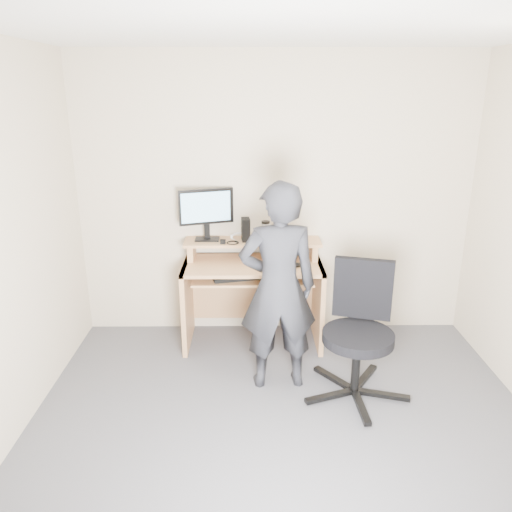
{
  "coord_description": "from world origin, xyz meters",
  "views": [
    {
      "loc": [
        -0.21,
        -2.61,
        2.18
      ],
      "look_at": [
        -0.18,
        1.05,
        0.95
      ],
      "focal_mm": 35.0,
      "sensor_mm": 36.0,
      "label": 1
    }
  ],
  "objects_px": {
    "desk": "(253,282)",
    "person": "(278,288)",
    "monitor": "(206,210)",
    "office_chair": "(359,326)"
  },
  "relations": [
    {
      "from": "desk",
      "to": "monitor",
      "type": "height_order",
      "value": "monitor"
    },
    {
      "from": "office_chair",
      "to": "person",
      "type": "bearing_deg",
      "value": -174.75
    },
    {
      "from": "office_chair",
      "to": "monitor",
      "type": "bearing_deg",
      "value": 157.04
    },
    {
      "from": "monitor",
      "to": "person",
      "type": "xyz_separation_m",
      "value": [
        0.58,
        -0.84,
        -0.39
      ]
    },
    {
      "from": "monitor",
      "to": "office_chair",
      "type": "distance_m",
      "value": 1.64
    },
    {
      "from": "desk",
      "to": "monitor",
      "type": "relative_size",
      "value": 2.57
    },
    {
      "from": "desk",
      "to": "monitor",
      "type": "xyz_separation_m",
      "value": [
        -0.4,
        0.09,
        0.64
      ]
    },
    {
      "from": "monitor",
      "to": "office_chair",
      "type": "relative_size",
      "value": 0.48
    },
    {
      "from": "desk",
      "to": "person",
      "type": "xyz_separation_m",
      "value": [
        0.18,
        -0.75,
        0.25
      ]
    },
    {
      "from": "desk",
      "to": "person",
      "type": "relative_size",
      "value": 0.75
    }
  ]
}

